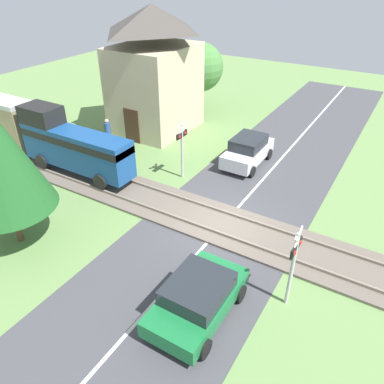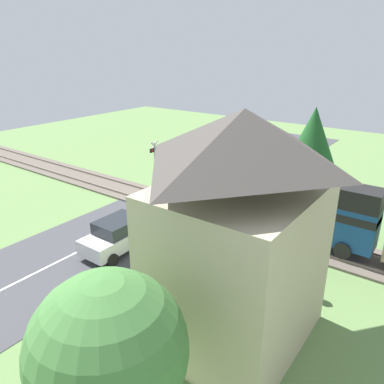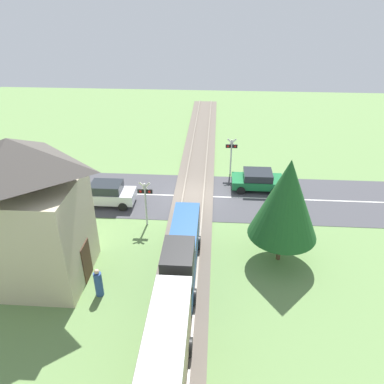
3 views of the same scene
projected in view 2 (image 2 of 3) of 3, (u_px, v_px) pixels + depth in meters
name	position (u px, v px, depth m)	size (l,w,h in m)	color
ground_plane	(172.00, 205.00, 23.11)	(60.00, 60.00, 0.00)	#66894C
road_surface	(172.00, 205.00, 23.10)	(48.00, 6.40, 0.02)	#424247
track_bed	(172.00, 204.00, 23.08)	(2.80, 48.00, 0.24)	#665B51
car_near_crossing	(196.00, 171.00, 27.08)	(3.70, 2.05, 1.39)	#197038
car_far_side	(119.00, 234.00, 17.69)	(3.71, 1.81, 1.60)	silver
crossing_signal_west_approach	(155.00, 156.00, 26.47)	(0.90, 0.18, 3.00)	#B7B7B7
crossing_signal_east_approach	(196.00, 203.00, 18.35)	(0.90, 0.18, 3.00)	#B7B7B7
station_building	(239.00, 236.00, 11.43)	(5.51, 4.59, 7.55)	#C6B793
pedestrian_by_station	(306.00, 279.00, 14.46)	(0.39, 0.39, 1.57)	#2D4C8E
tree_by_station	(108.00, 350.00, 8.02)	(3.50, 3.50, 4.77)	brown
tree_roadside_hedge	(312.00, 144.00, 21.94)	(3.58, 3.58, 5.97)	brown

